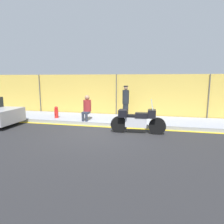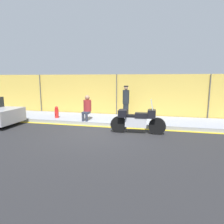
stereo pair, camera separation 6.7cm
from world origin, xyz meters
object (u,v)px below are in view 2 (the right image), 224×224
Objects in this scene: person_seated_on_curb at (87,106)px; fire_hydrant at (57,112)px; motorcycle at (137,120)px; officer_standing at (126,101)px.

person_seated_on_curb is 2.01× the size of fire_hydrant.
motorcycle is at bearing -17.97° from fire_hydrant.
fire_hydrant is (-3.62, -1.05, -0.57)m from officer_standing.
officer_standing is at bearing 107.71° from motorcycle.
motorcycle is at bearing -25.84° from person_seated_on_curb.
motorcycle is 2.72m from officer_standing.
officer_standing is 2.18m from person_seated_on_curb.
person_seated_on_curb is at bearing -146.30° from officer_standing.
motorcycle is at bearing -70.26° from officer_standing.
officer_standing is 2.72× the size of fire_hydrant.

